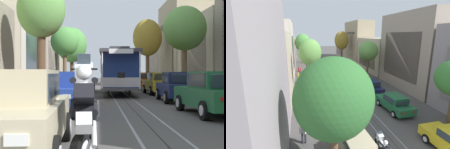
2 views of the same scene
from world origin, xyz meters
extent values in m
plane|color=#4C4947|center=(0.00, 22.06, 0.00)|extent=(160.00, 160.00, 0.00)
cube|color=gray|center=(-0.53, 25.57, 0.01)|extent=(0.08, 63.14, 0.01)
cube|color=gray|center=(0.53, 25.57, 0.01)|extent=(0.08, 63.14, 0.01)
cube|color=black|center=(0.00, 25.57, 0.00)|extent=(0.03, 63.14, 0.01)
cube|color=beige|center=(-9.63, 25.57, 4.71)|extent=(5.22, 10.73, 9.43)
cube|color=#2D3842|center=(-7.04, 25.57, 4.24)|extent=(0.04, 7.72, 5.66)
cube|color=gray|center=(-9.87, 36.60, 3.61)|extent=(5.70, 10.73, 7.21)
cube|color=#2D3842|center=(-7.04, 36.60, 3.25)|extent=(0.04, 7.72, 4.33)
cube|color=tan|center=(-9.90, 47.63, 3.20)|extent=(5.77, 10.73, 6.41)
cube|color=#2D3842|center=(-7.04, 47.63, 2.88)|extent=(0.04, 7.72, 3.84)
cube|color=#BCAD93|center=(9.73, 25.57, 3.29)|extent=(5.44, 10.73, 6.58)
cube|color=#2D3842|center=(7.04, 25.57, 2.96)|extent=(0.04, 7.72, 3.95)
cube|color=tan|center=(9.13, 36.60, 5.27)|extent=(4.23, 10.73, 10.53)
cube|color=#2D3842|center=(7.04, 36.60, 4.74)|extent=(0.04, 7.72, 6.32)
cube|color=gray|center=(9.23, 47.63, 3.74)|extent=(4.44, 10.73, 7.48)
cube|color=#2D3842|center=(7.04, 47.63, 3.36)|extent=(0.04, 7.72, 4.49)
cube|color=#C1B28E|center=(-3.01, 2.73, 0.65)|extent=(1.93, 4.35, 0.66)
cube|color=#C1B28E|center=(-3.02, 2.88, 1.28)|extent=(1.54, 2.11, 0.60)
cube|color=#2D3842|center=(-2.99, 2.04, 1.26)|extent=(1.34, 0.26, 0.47)
cube|color=#2D3842|center=(-3.06, 4.06, 1.26)|extent=(1.30, 0.24, 0.45)
cube|color=#2D3842|center=(-2.27, 2.90, 1.28)|extent=(0.09, 1.81, 0.47)
cube|color=white|center=(-2.39, 0.58, 0.75)|extent=(0.28, 0.05, 0.14)
cube|color=#B21414|center=(-2.52, 4.90, 0.75)|extent=(0.28, 0.05, 0.12)
cube|color=#B21414|center=(-3.64, 4.87, 0.75)|extent=(0.28, 0.05, 0.12)
cylinder|color=black|center=(-2.18, 4.09, 0.32)|extent=(0.22, 0.65, 0.64)
cylinder|color=silver|center=(-2.07, 4.09, 0.32)|extent=(0.03, 0.35, 0.35)
cube|color=#233D93|center=(-2.98, 9.65, 0.65)|extent=(1.96, 4.36, 0.66)
cube|color=#233D93|center=(-2.97, 9.80, 1.28)|extent=(1.55, 2.12, 0.60)
cube|color=#2D3842|center=(-3.00, 8.96, 1.26)|extent=(1.34, 0.27, 0.47)
cube|color=#2D3842|center=(-2.93, 10.98, 1.26)|extent=(1.30, 0.25, 0.45)
cube|color=#2D3842|center=(-2.22, 9.77, 1.28)|extent=(0.10, 1.81, 0.47)
cube|color=#2D3842|center=(-3.72, 9.83, 1.28)|extent=(0.10, 1.81, 0.47)
cube|color=white|center=(-2.50, 7.47, 0.75)|extent=(0.28, 0.05, 0.14)
cube|color=#B21414|center=(-2.34, 11.79, 0.75)|extent=(0.28, 0.05, 0.12)
cube|color=white|center=(-3.61, 7.51, 0.75)|extent=(0.28, 0.05, 0.14)
cube|color=#B21414|center=(-3.45, 11.83, 0.75)|extent=(0.28, 0.05, 0.12)
cylinder|color=black|center=(-2.15, 8.29, 0.32)|extent=(0.22, 0.65, 0.64)
cylinder|color=silver|center=(-2.04, 8.28, 0.32)|extent=(0.03, 0.35, 0.35)
cylinder|color=black|center=(-3.90, 8.35, 0.32)|extent=(0.22, 0.65, 0.64)
cylinder|color=silver|center=(-4.01, 8.36, 0.32)|extent=(0.03, 0.35, 0.35)
cylinder|color=black|center=(-2.05, 10.95, 0.32)|extent=(0.22, 0.65, 0.64)
cylinder|color=silver|center=(-1.94, 10.95, 0.32)|extent=(0.03, 0.35, 0.35)
cylinder|color=black|center=(-3.81, 11.02, 0.32)|extent=(0.22, 0.65, 0.64)
cylinder|color=silver|center=(-3.92, 11.02, 0.32)|extent=(0.03, 0.35, 0.35)
cube|color=red|center=(-3.00, 16.12, 0.65)|extent=(1.94, 4.36, 0.66)
cube|color=red|center=(-3.01, 16.27, 1.28)|extent=(1.54, 2.11, 0.60)
cube|color=#2D3842|center=(-2.98, 15.43, 1.26)|extent=(1.34, 0.27, 0.47)
cube|color=#2D3842|center=(-3.05, 17.45, 1.26)|extent=(1.30, 0.24, 0.45)
cube|color=#2D3842|center=(-2.26, 16.30, 1.28)|extent=(0.09, 1.81, 0.47)
cube|color=#2D3842|center=(-3.76, 16.25, 1.28)|extent=(0.09, 1.81, 0.47)
cube|color=white|center=(-2.37, 13.98, 0.75)|extent=(0.28, 0.05, 0.14)
cube|color=#B21414|center=(-2.52, 18.30, 0.75)|extent=(0.28, 0.05, 0.12)
cube|color=white|center=(-3.49, 13.94, 0.75)|extent=(0.28, 0.05, 0.14)
cube|color=#B21414|center=(-3.63, 18.26, 0.75)|extent=(0.28, 0.05, 0.12)
cylinder|color=black|center=(-2.08, 14.82, 0.32)|extent=(0.22, 0.65, 0.64)
cylinder|color=silver|center=(-1.97, 14.82, 0.32)|extent=(0.03, 0.35, 0.35)
cylinder|color=black|center=(-3.84, 14.76, 0.32)|extent=(0.22, 0.65, 0.64)
cylinder|color=silver|center=(-3.95, 14.76, 0.32)|extent=(0.03, 0.35, 0.35)
cylinder|color=black|center=(-2.17, 17.48, 0.32)|extent=(0.22, 0.65, 0.64)
cylinder|color=silver|center=(-2.06, 17.49, 0.32)|extent=(0.03, 0.35, 0.35)
cylinder|color=black|center=(-3.93, 17.42, 0.32)|extent=(0.22, 0.65, 0.64)
cylinder|color=silver|center=(-4.04, 17.42, 0.32)|extent=(0.03, 0.35, 0.35)
cube|color=gold|center=(-2.80, 22.79, 0.65)|extent=(1.99, 4.38, 0.66)
cube|color=gold|center=(-2.80, 22.94, 1.28)|extent=(1.57, 2.13, 0.60)
cube|color=#2D3842|center=(-2.83, 22.10, 1.26)|extent=(1.34, 0.28, 0.47)
cube|color=#2D3842|center=(-2.74, 24.12, 1.26)|extent=(1.30, 0.26, 0.45)
cube|color=#2D3842|center=(-2.05, 22.90, 1.28)|extent=(0.11, 1.81, 0.47)
cube|color=#2D3842|center=(-3.54, 22.97, 1.28)|extent=(0.11, 1.81, 0.47)
cube|color=white|center=(-2.34, 20.60, 0.75)|extent=(0.28, 0.05, 0.14)
cube|color=#B21414|center=(-2.15, 24.92, 0.75)|extent=(0.28, 0.05, 0.12)
cube|color=white|center=(-3.46, 20.65, 0.75)|extent=(0.28, 0.05, 0.14)
cube|color=#B21414|center=(-3.26, 24.97, 0.75)|extent=(0.28, 0.05, 0.12)
cylinder|color=black|center=(-1.98, 21.42, 0.32)|extent=(0.23, 0.65, 0.64)
cylinder|color=silver|center=(-1.87, 21.41, 0.32)|extent=(0.04, 0.35, 0.35)
cylinder|color=black|center=(-3.74, 21.49, 0.32)|extent=(0.23, 0.65, 0.64)
cylinder|color=silver|center=(-3.85, 21.50, 0.32)|extent=(0.04, 0.35, 0.35)
cylinder|color=black|center=(-1.86, 24.08, 0.32)|extent=(0.23, 0.65, 0.64)
cylinder|color=silver|center=(-1.75, 24.07, 0.32)|extent=(0.04, 0.35, 0.35)
cylinder|color=black|center=(-3.62, 24.16, 0.32)|extent=(0.23, 0.65, 0.64)
cylinder|color=silver|center=(-3.73, 24.16, 0.32)|extent=(0.04, 0.35, 0.35)
cube|color=#1E6038|center=(2.78, 8.38, 0.65)|extent=(1.97, 4.37, 0.66)
cube|color=#1E6038|center=(2.79, 8.23, 1.28)|extent=(1.56, 2.12, 0.60)
cube|color=#2D3842|center=(2.75, 9.06, 1.26)|extent=(1.34, 0.28, 0.47)
cube|color=#2D3842|center=(2.04, 8.20, 1.28)|extent=(0.10, 1.81, 0.47)
cube|color=white|center=(2.13, 10.51, 0.75)|extent=(0.28, 0.05, 0.14)
cube|color=white|center=(3.25, 10.56, 0.75)|extent=(0.28, 0.05, 0.14)
cylinder|color=black|center=(1.85, 9.67, 0.32)|extent=(0.23, 0.65, 0.64)
cylinder|color=silver|center=(1.74, 9.67, 0.32)|extent=(0.03, 0.35, 0.35)
cylinder|color=black|center=(3.60, 9.74, 0.32)|extent=(0.23, 0.65, 0.64)
cylinder|color=black|center=(1.95, 7.01, 0.32)|extent=(0.23, 0.65, 0.64)
cylinder|color=silver|center=(1.84, 7.00, 0.32)|extent=(0.03, 0.35, 0.35)
cube|color=#19234C|center=(2.84, 13.88, 0.65)|extent=(1.94, 4.36, 0.66)
cube|color=#19234C|center=(2.84, 13.73, 1.28)|extent=(1.54, 2.11, 0.60)
cube|color=#2D3842|center=(2.87, 14.57, 1.26)|extent=(1.34, 0.27, 0.47)
cube|color=#2D3842|center=(2.80, 12.55, 1.26)|extent=(1.30, 0.24, 0.45)
cube|color=#2D3842|center=(2.09, 13.76, 1.28)|extent=(0.09, 1.81, 0.47)
cube|color=#2D3842|center=(3.59, 13.71, 1.28)|extent=(0.09, 1.81, 0.47)
cube|color=white|center=(2.36, 16.06, 0.75)|extent=(0.28, 0.05, 0.14)
cube|color=#B21414|center=(2.21, 11.74, 0.75)|extent=(0.28, 0.05, 0.12)
cube|color=white|center=(3.47, 16.02, 0.75)|extent=(0.28, 0.05, 0.14)
cube|color=#B21414|center=(3.33, 11.71, 0.75)|extent=(0.28, 0.05, 0.12)
cylinder|color=black|center=(2.01, 15.25, 0.32)|extent=(0.22, 0.65, 0.64)
cylinder|color=silver|center=(1.90, 15.25, 0.32)|extent=(0.03, 0.35, 0.35)
cylinder|color=black|center=(3.77, 15.19, 0.32)|extent=(0.22, 0.65, 0.64)
cylinder|color=silver|center=(3.88, 15.18, 0.32)|extent=(0.03, 0.35, 0.35)
cylinder|color=black|center=(1.92, 12.58, 0.32)|extent=(0.22, 0.65, 0.64)
cylinder|color=silver|center=(1.81, 12.58, 0.32)|extent=(0.03, 0.35, 0.35)
cylinder|color=black|center=(3.68, 12.52, 0.32)|extent=(0.22, 0.65, 0.64)
cylinder|color=silver|center=(3.79, 12.52, 0.32)|extent=(0.03, 0.35, 0.35)
cube|color=gold|center=(2.97, 19.89, 0.65)|extent=(1.91, 4.35, 0.66)
cube|color=gold|center=(2.98, 19.74, 1.28)|extent=(1.53, 2.10, 0.60)
cube|color=#2D3842|center=(2.96, 20.58, 1.26)|extent=(1.34, 0.26, 0.47)
cube|color=#2D3842|center=(3.01, 18.56, 1.26)|extent=(1.30, 0.23, 0.45)
cube|color=#2D3842|center=(2.23, 19.72, 1.28)|extent=(0.08, 1.81, 0.47)
cube|color=#2D3842|center=(3.73, 19.76, 1.28)|extent=(0.08, 1.81, 0.47)
cube|color=white|center=(2.36, 22.04, 0.75)|extent=(0.28, 0.05, 0.14)
cube|color=#B21414|center=(2.47, 17.72, 0.75)|extent=(0.28, 0.05, 0.12)
cube|color=white|center=(3.48, 22.07, 0.75)|extent=(0.28, 0.05, 0.14)
cube|color=#B21414|center=(3.59, 17.75, 0.75)|extent=(0.28, 0.05, 0.12)
cylinder|color=black|center=(2.06, 21.20, 0.32)|extent=(0.22, 0.65, 0.64)
cylinder|color=silver|center=(1.95, 21.20, 0.32)|extent=(0.03, 0.35, 0.35)
cylinder|color=black|center=(3.82, 21.25, 0.32)|extent=(0.22, 0.65, 0.64)
cylinder|color=silver|center=(3.93, 21.25, 0.32)|extent=(0.03, 0.35, 0.35)
cylinder|color=black|center=(2.13, 18.54, 0.32)|extent=(0.22, 0.65, 0.64)
cylinder|color=silver|center=(2.02, 18.53, 0.32)|extent=(0.03, 0.35, 0.35)
cylinder|color=black|center=(3.89, 18.58, 0.32)|extent=(0.22, 0.65, 0.64)
cylinder|color=silver|center=(4.00, 18.59, 0.32)|extent=(0.03, 0.35, 0.35)
cube|color=orange|center=(2.95, 26.15, 0.65)|extent=(1.97, 4.37, 0.66)
cube|color=orange|center=(2.94, 26.00, 1.28)|extent=(1.56, 2.12, 0.60)
cube|color=#2D3842|center=(2.97, 26.84, 1.26)|extent=(1.34, 0.27, 0.47)
cube|color=#2D3842|center=(2.89, 24.82, 1.26)|extent=(1.30, 0.25, 0.45)
cube|color=#2D3842|center=(2.19, 26.03, 1.28)|extent=(0.10, 1.81, 0.47)
cube|color=#2D3842|center=(3.69, 25.97, 1.28)|extent=(0.10, 1.81, 0.47)
cube|color=white|center=(2.47, 28.33, 0.75)|extent=(0.28, 0.05, 0.14)
cube|color=#B21414|center=(2.30, 24.02, 0.75)|extent=(0.28, 0.05, 0.12)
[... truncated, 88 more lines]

